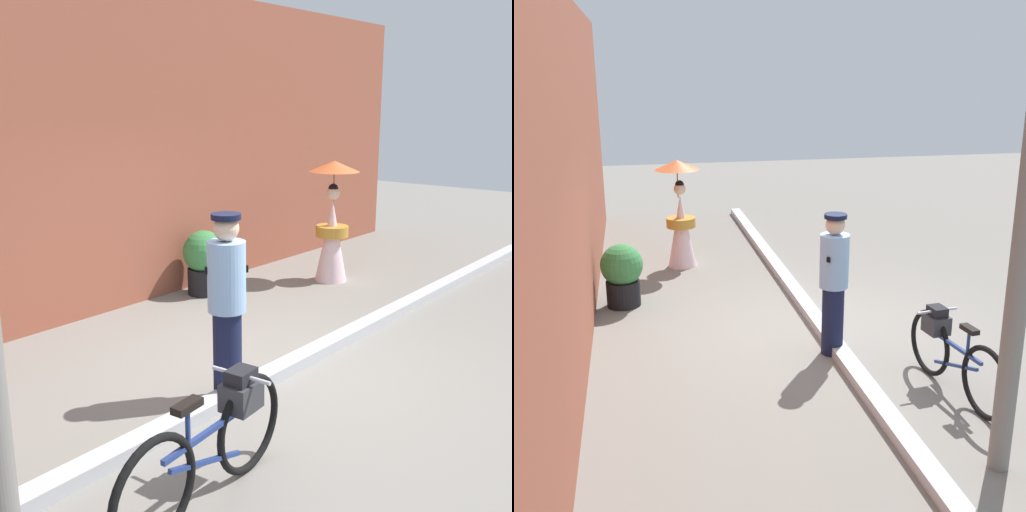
% 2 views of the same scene
% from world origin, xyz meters
% --- Properties ---
extents(ground_plane, '(30.00, 30.00, 0.00)m').
position_xyz_m(ground_plane, '(0.00, 0.00, 0.00)').
color(ground_plane, gray).
extents(building_wall, '(14.00, 0.40, 4.12)m').
position_xyz_m(building_wall, '(0.00, 3.09, 2.06)').
color(building_wall, brown).
rests_on(building_wall, ground_plane).
extents(sidewalk_curb, '(14.00, 0.20, 0.12)m').
position_xyz_m(sidewalk_curb, '(0.00, 0.00, 0.06)').
color(sidewalk_curb, '#B2B2B7').
rests_on(sidewalk_curb, ground_plane).
extents(bicycle_near_officer, '(1.73, 0.48, 0.83)m').
position_xyz_m(bicycle_near_officer, '(-1.79, -0.88, 0.44)').
color(bicycle_near_officer, black).
rests_on(bicycle_near_officer, ground_plane).
extents(person_officer, '(0.34, 0.34, 1.71)m').
position_xyz_m(person_officer, '(-0.64, 0.06, 0.92)').
color(person_officer, '#141938').
rests_on(person_officer, ground_plane).
extents(person_with_parasol, '(0.75, 0.75, 1.81)m').
position_xyz_m(person_with_parasol, '(3.25, 1.53, 0.89)').
color(person_with_parasol, silver).
rests_on(person_with_parasol, ground_plane).
extents(potted_plant_by_door, '(0.61, 0.60, 0.91)m').
position_xyz_m(potted_plant_by_door, '(1.52, 2.49, 0.49)').
color(potted_plant_by_door, black).
rests_on(potted_plant_by_door, ground_plane).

